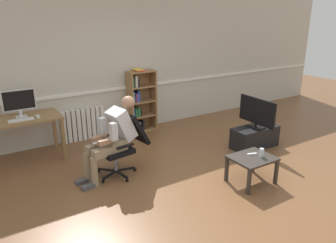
{
  "coord_description": "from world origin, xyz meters",
  "views": [
    {
      "loc": [
        -2.57,
        -3.47,
        2.43
      ],
      "look_at": [
        0.15,
        0.85,
        0.7
      ],
      "focal_mm": 35.14,
      "sensor_mm": 36.0,
      "label": 1
    }
  ],
  "objects_px": {
    "imac_monitor": "(19,101)",
    "tv_stand": "(255,137)",
    "office_chair": "(124,141)",
    "person_seated": "(113,136)",
    "bookshelf": "(140,101)",
    "computer_desk": "(18,124)",
    "keyboard": "(21,120)",
    "coffee_table": "(252,161)",
    "drinking_glass": "(262,153)",
    "computer_mouse": "(38,117)",
    "spare_remote": "(252,154)",
    "tv_screen": "(257,112)",
    "radiator": "(84,124)"
  },
  "relations": [
    {
      "from": "coffee_table",
      "to": "drinking_glass",
      "type": "height_order",
      "value": "drinking_glass"
    },
    {
      "from": "tv_stand",
      "to": "bookshelf",
      "type": "bearing_deg",
      "value": 124.89
    },
    {
      "from": "coffee_table",
      "to": "bookshelf",
      "type": "bearing_deg",
      "value": 96.6
    },
    {
      "from": "coffee_table",
      "to": "computer_mouse",
      "type": "bearing_deg",
      "value": 134.59
    },
    {
      "from": "imac_monitor",
      "to": "keyboard",
      "type": "relative_size",
      "value": 1.35
    },
    {
      "from": "imac_monitor",
      "to": "radiator",
      "type": "height_order",
      "value": "imac_monitor"
    },
    {
      "from": "computer_mouse",
      "to": "keyboard",
      "type": "bearing_deg",
      "value": -175.58
    },
    {
      "from": "bookshelf",
      "to": "drinking_glass",
      "type": "bearing_deg",
      "value": -81.32
    },
    {
      "from": "bookshelf",
      "to": "radiator",
      "type": "xyz_separation_m",
      "value": [
        -1.19,
        0.1,
        -0.32
      ]
    },
    {
      "from": "bookshelf",
      "to": "spare_remote",
      "type": "relative_size",
      "value": 8.81
    },
    {
      "from": "imac_monitor",
      "to": "spare_remote",
      "type": "relative_size",
      "value": 3.49
    },
    {
      "from": "spare_remote",
      "to": "computer_mouse",
      "type": "bearing_deg",
      "value": 63.68
    },
    {
      "from": "office_chair",
      "to": "radiator",
      "type": "bearing_deg",
      "value": 174.58
    },
    {
      "from": "computer_mouse",
      "to": "coffee_table",
      "type": "relative_size",
      "value": 0.16
    },
    {
      "from": "person_seated",
      "to": "spare_remote",
      "type": "xyz_separation_m",
      "value": [
        1.69,
        -1.21,
        -0.23
      ]
    },
    {
      "from": "spare_remote",
      "to": "coffee_table",
      "type": "bearing_deg",
      "value": 154.84
    },
    {
      "from": "imac_monitor",
      "to": "coffee_table",
      "type": "relative_size",
      "value": 0.85
    },
    {
      "from": "person_seated",
      "to": "tv_screen",
      "type": "relative_size",
      "value": 1.46
    },
    {
      "from": "tv_screen",
      "to": "spare_remote",
      "type": "xyz_separation_m",
      "value": [
        -0.97,
        -0.85,
        -0.26
      ]
    },
    {
      "from": "tv_stand",
      "to": "tv_screen",
      "type": "height_order",
      "value": "tv_screen"
    },
    {
      "from": "bookshelf",
      "to": "office_chair",
      "type": "xyz_separation_m",
      "value": [
        -1.1,
        -1.57,
        -0.11
      ]
    },
    {
      "from": "bookshelf",
      "to": "office_chair",
      "type": "distance_m",
      "value": 1.93
    },
    {
      "from": "computer_mouse",
      "to": "tv_screen",
      "type": "xyz_separation_m",
      "value": [
        3.47,
        -1.55,
        -0.09
      ]
    },
    {
      "from": "computer_desk",
      "to": "computer_mouse",
      "type": "bearing_deg",
      "value": -22.34
    },
    {
      "from": "imac_monitor",
      "to": "keyboard",
      "type": "distance_m",
      "value": 0.34
    },
    {
      "from": "tv_stand",
      "to": "tv_screen",
      "type": "distance_m",
      "value": 0.48
    },
    {
      "from": "computer_desk",
      "to": "bookshelf",
      "type": "xyz_separation_m",
      "value": [
        2.39,
        0.29,
        -0.02
      ]
    },
    {
      "from": "radiator",
      "to": "tv_stand",
      "type": "bearing_deg",
      "value": -38.8
    },
    {
      "from": "bookshelf",
      "to": "office_chair",
      "type": "height_order",
      "value": "bookshelf"
    },
    {
      "from": "office_chair",
      "to": "tv_stand",
      "type": "height_order",
      "value": "office_chair"
    },
    {
      "from": "imac_monitor",
      "to": "drinking_glass",
      "type": "height_order",
      "value": "imac_monitor"
    },
    {
      "from": "radiator",
      "to": "drinking_glass",
      "type": "xyz_separation_m",
      "value": [
        1.64,
        -3.04,
        0.15
      ]
    },
    {
      "from": "tv_screen",
      "to": "drinking_glass",
      "type": "height_order",
      "value": "tv_screen"
    },
    {
      "from": "computer_mouse",
      "to": "imac_monitor",
      "type": "bearing_deg",
      "value": 138.43
    },
    {
      "from": "office_chair",
      "to": "coffee_table",
      "type": "bearing_deg",
      "value": 39.15
    },
    {
      "from": "keyboard",
      "to": "coffee_table",
      "type": "height_order",
      "value": "keyboard"
    },
    {
      "from": "imac_monitor",
      "to": "tv_stand",
      "type": "distance_m",
      "value": 4.16
    },
    {
      "from": "tv_stand",
      "to": "spare_remote",
      "type": "relative_size",
      "value": 6.0
    },
    {
      "from": "keyboard",
      "to": "drinking_glass",
      "type": "relative_size",
      "value": 3.01
    },
    {
      "from": "office_chair",
      "to": "person_seated",
      "type": "xyz_separation_m",
      "value": [
        -0.19,
        -0.03,
        0.13
      ]
    },
    {
      "from": "office_chair",
      "to": "tv_screen",
      "type": "distance_m",
      "value": 2.5
    },
    {
      "from": "radiator",
      "to": "person_seated",
      "type": "bearing_deg",
      "value": -93.32
    },
    {
      "from": "bookshelf",
      "to": "imac_monitor",
      "type": "bearing_deg",
      "value": -174.75
    },
    {
      "from": "computer_desk",
      "to": "radiator",
      "type": "xyz_separation_m",
      "value": [
        1.2,
        0.39,
        -0.34
      ]
    },
    {
      "from": "imac_monitor",
      "to": "radiator",
      "type": "relative_size",
      "value": 0.62
    },
    {
      "from": "imac_monitor",
      "to": "tv_stand",
      "type": "relative_size",
      "value": 0.58
    },
    {
      "from": "computer_desk",
      "to": "office_chair",
      "type": "xyz_separation_m",
      "value": [
        1.29,
        -1.28,
        -0.14
      ]
    },
    {
      "from": "office_chair",
      "to": "computer_mouse",
      "type": "bearing_deg",
      "value": -147.89
    },
    {
      "from": "bookshelf",
      "to": "spare_remote",
      "type": "height_order",
      "value": "bookshelf"
    },
    {
      "from": "coffee_table",
      "to": "spare_remote",
      "type": "bearing_deg",
      "value": 47.27
    }
  ]
}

